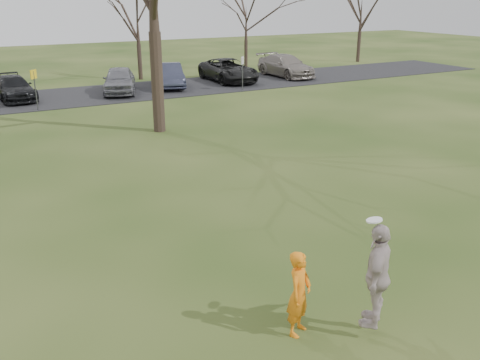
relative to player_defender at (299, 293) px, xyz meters
name	(u,v)px	position (x,y,z in m)	size (l,w,h in m)	color
ground	(344,320)	(0.95, -0.12, -0.79)	(120.00, 120.00, 0.00)	#1E380F
parking_strip	(66,97)	(0.95, 24.88, -0.77)	(62.00, 6.50, 0.04)	black
player_defender	(299,293)	(0.00, 0.00, 0.00)	(0.58, 0.38, 1.58)	orange
car_3	(13,88)	(-1.75, 25.43, -0.10)	(1.82, 4.48, 1.30)	black
car_4	(119,80)	(4.09, 24.67, 0.02)	(1.81, 4.49, 1.53)	slate
car_5	(169,75)	(7.46, 25.22, -0.02)	(1.55, 4.45, 1.47)	#2C3043
car_6	(228,70)	(11.83, 25.46, 0.00)	(2.48, 5.38, 1.50)	black
car_7	(286,66)	(16.45, 25.45, 0.01)	(2.11, 5.20, 1.51)	gray
catching_play	(377,275)	(1.13, -0.66, 0.38)	(1.15, 1.05, 1.97)	#BCABA9
sign_yellow	(34,82)	(-1.05, 21.88, 0.66)	(0.35, 0.35, 2.08)	#47474C
sign_white	(242,67)	(10.95, 21.88, 0.66)	(0.35, 0.35, 2.08)	#47474C
small_tree_row	(111,22)	(5.33, 29.94, 3.10)	(55.00, 5.90, 8.50)	#352821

